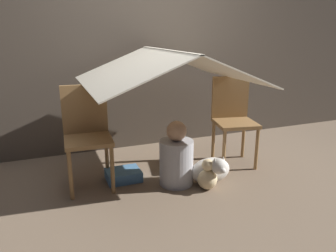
# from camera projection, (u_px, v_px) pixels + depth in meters

# --- Properties ---
(ground_plane) EXTENTS (8.80, 8.80, 0.00)m
(ground_plane) POSITION_uv_depth(u_px,v_px,m) (171.00, 178.00, 3.21)
(ground_plane) COLOR #7A6651
(wall_back) EXTENTS (7.00, 0.05, 2.50)m
(wall_back) POSITION_uv_depth(u_px,v_px,m) (137.00, 43.00, 3.82)
(wall_back) COLOR #4C4238
(wall_back) RESTS_ON ground_plane
(chair_left) EXTENTS (0.43, 0.43, 0.93)m
(chair_left) POSITION_uv_depth(u_px,v_px,m) (87.00, 132.00, 2.95)
(chair_left) COLOR olive
(chair_left) RESTS_ON ground_plane
(chair_right) EXTENTS (0.48, 0.48, 0.93)m
(chair_right) POSITION_uv_depth(u_px,v_px,m) (233.00, 116.00, 3.49)
(chair_right) COLOR olive
(chair_right) RESTS_ON ground_plane
(sheet_canopy) EXTENTS (1.53, 1.36, 0.31)m
(sheet_canopy) POSITION_uv_depth(u_px,v_px,m) (168.00, 66.00, 2.99)
(sheet_canopy) COLOR silver
(person_front) EXTENTS (0.32, 0.32, 0.61)m
(person_front) POSITION_uv_depth(u_px,v_px,m) (177.00, 158.00, 3.04)
(person_front) COLOR #B2B2B7
(person_front) RESTS_ON ground_plane
(dog) EXTENTS (0.40, 0.35, 0.32)m
(dog) POSITION_uv_depth(u_px,v_px,m) (212.00, 170.00, 3.06)
(dog) COLOR silver
(dog) RESTS_ON ground_plane
(floor_cushion) EXTENTS (0.32, 0.26, 0.10)m
(floor_cushion) POSITION_uv_depth(u_px,v_px,m) (123.00, 175.00, 3.16)
(floor_cushion) COLOR #4C7FB2
(floor_cushion) RESTS_ON ground_plane
(plush_toy) EXTENTS (0.18, 0.18, 0.29)m
(plush_toy) POSITION_uv_depth(u_px,v_px,m) (207.00, 177.00, 2.97)
(plush_toy) COLOR beige
(plush_toy) RESTS_ON ground_plane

